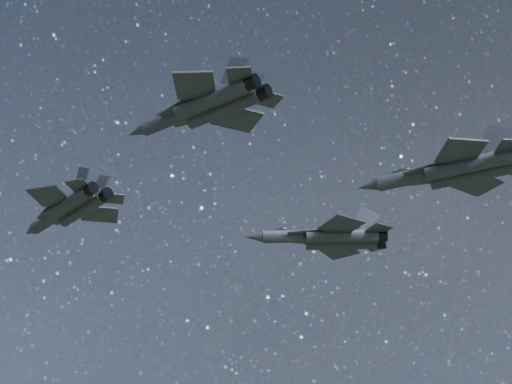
% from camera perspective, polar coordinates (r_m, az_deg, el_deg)
% --- Properties ---
extents(jet_lead, '(16.45, 10.79, 4.24)m').
position_cam_1_polar(jet_lead, '(97.30, -12.33, -1.05)').
color(jet_lead, '#2C2F37').
extents(jet_left, '(17.40, 11.53, 4.44)m').
position_cam_1_polar(jet_left, '(101.15, 4.94, -3.04)').
color(jet_left, '#2C2F37').
extents(jet_right, '(16.40, 11.27, 4.11)m').
position_cam_1_polar(jet_right, '(77.62, -3.30, 5.77)').
color(jet_right, '#2C2F37').
extents(jet_slot, '(17.65, 12.55, 4.49)m').
position_cam_1_polar(jet_slot, '(86.85, 13.23, 1.46)').
color(jet_slot, '#2C2F37').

